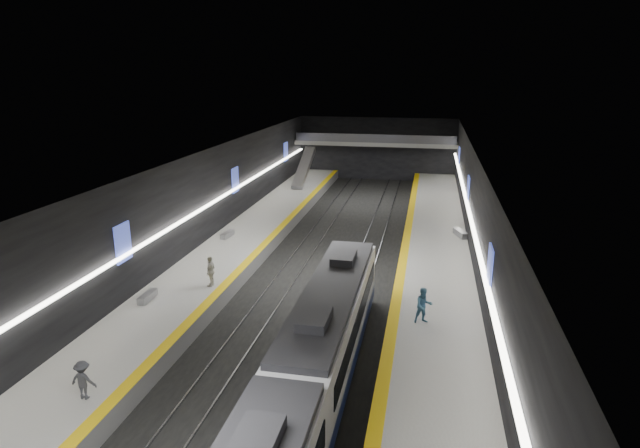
% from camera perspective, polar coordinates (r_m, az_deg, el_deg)
% --- Properties ---
extents(ground, '(70.00, 70.00, 0.00)m').
position_cam_1_polar(ground, '(37.08, 0.36, -5.80)').
color(ground, black).
rests_on(ground, ground).
extents(ceiling, '(20.00, 70.00, 0.04)m').
position_cam_1_polar(ceiling, '(34.88, 0.39, 6.48)').
color(ceiling, beige).
rests_on(ceiling, wall_left).
extents(wall_left, '(0.04, 70.00, 8.00)m').
position_cam_1_polar(wall_left, '(38.91, -14.23, 0.97)').
color(wall_left, black).
rests_on(wall_left, ground).
extents(wall_right, '(0.04, 70.00, 8.00)m').
position_cam_1_polar(wall_right, '(35.29, 16.51, -0.76)').
color(wall_right, black).
rests_on(wall_right, ground).
extents(wall_back, '(20.00, 0.04, 8.00)m').
position_cam_1_polar(wall_back, '(69.75, 6.06, 7.97)').
color(wall_back, black).
rests_on(wall_back, ground).
extents(platform_left, '(5.00, 70.00, 1.00)m').
position_cam_1_polar(platform_left, '(38.96, -10.55, -4.18)').
color(platform_left, slate).
rests_on(platform_left, ground).
extents(tile_surface_left, '(5.00, 70.00, 0.02)m').
position_cam_1_polar(tile_surface_left, '(38.79, -10.58, -3.48)').
color(tile_surface_left, '#A9A9A4').
rests_on(tile_surface_left, platform_left).
extents(tactile_strip_left, '(0.60, 70.00, 0.02)m').
position_cam_1_polar(tactile_strip_left, '(38.04, -7.50, -3.72)').
color(tactile_strip_left, yellow).
rests_on(tactile_strip_left, platform_left).
extents(platform_right, '(5.00, 70.00, 1.00)m').
position_cam_1_polar(platform_right, '(36.29, 12.12, -5.83)').
color(platform_right, slate).
rests_on(platform_right, ground).
extents(tile_surface_right, '(5.00, 70.00, 0.02)m').
position_cam_1_polar(tile_surface_right, '(36.11, 12.17, -5.08)').
color(tile_surface_right, '#A9A9A4').
rests_on(tile_surface_right, platform_right).
extents(tactile_strip_right, '(0.60, 70.00, 0.02)m').
position_cam_1_polar(tactile_strip_right, '(36.12, 8.67, -4.87)').
color(tactile_strip_right, yellow).
rests_on(tactile_strip_right, platform_right).
extents(rails, '(6.52, 70.00, 0.12)m').
position_cam_1_polar(rails, '(37.06, 0.36, -5.71)').
color(rails, gray).
rests_on(rails, ground).
extents(train, '(2.69, 30.04, 3.60)m').
position_cam_1_polar(train, '(19.88, -3.03, -19.87)').
color(train, '#0F183A').
rests_on(train, ground).
extents(ad_posters, '(19.94, 53.50, 2.20)m').
position_cam_1_polar(ad_posters, '(36.59, 0.68, 1.33)').
color(ad_posters, '#4658D2').
rests_on(ad_posters, wall_left).
extents(cove_light_left, '(0.25, 68.60, 0.12)m').
position_cam_1_polar(cove_light_left, '(38.87, -13.94, 0.67)').
color(cove_light_left, white).
rests_on(cove_light_left, wall_left).
extents(cove_light_right, '(0.25, 68.60, 0.12)m').
position_cam_1_polar(cove_light_right, '(35.33, 16.16, -1.05)').
color(cove_light_right, white).
rests_on(cove_light_right, wall_right).
extents(mezzanine_bridge, '(20.00, 3.00, 1.50)m').
position_cam_1_polar(mezzanine_bridge, '(67.56, 5.91, 8.60)').
color(mezzanine_bridge, gray).
rests_on(mezzanine_bridge, wall_left).
extents(escalator, '(1.20, 7.50, 3.92)m').
position_cam_1_polar(escalator, '(62.36, -1.73, 6.05)').
color(escalator, '#99999E').
rests_on(escalator, platform_left).
extents(bench_left_near, '(0.55, 1.71, 0.41)m').
position_cam_1_polar(bench_left_near, '(32.80, -17.93, -7.39)').
color(bench_left_near, '#99999E').
rests_on(bench_left_near, platform_left).
extents(bench_left_far, '(0.62, 1.70, 0.41)m').
position_cam_1_polar(bench_left_far, '(43.21, -9.86, -1.12)').
color(bench_left_far, '#99999E').
rests_on(bench_left_far, platform_left).
extents(bench_right_far, '(1.17, 2.01, 0.48)m').
position_cam_1_polar(bench_right_far, '(44.22, 14.76, -0.97)').
color(bench_right_far, '#99999E').
rests_on(bench_right_far, platform_right).
extents(passenger_right_b, '(1.14, 1.02, 1.94)m').
position_cam_1_polar(passenger_right_b, '(28.81, 10.99, -8.57)').
color(passenger_right_b, teal).
rests_on(passenger_right_b, platform_right).
extents(passenger_left_a, '(0.53, 1.16, 1.93)m').
position_cam_1_polar(passenger_left_a, '(33.54, -11.58, -4.97)').
color(passenger_left_a, silver).
rests_on(passenger_left_a, platform_left).
extents(passenger_left_b, '(1.08, 0.63, 1.66)m').
position_cam_1_polar(passenger_left_b, '(24.38, -23.94, -15.00)').
color(passenger_left_b, '#3D3E44').
rests_on(passenger_left_b, platform_left).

